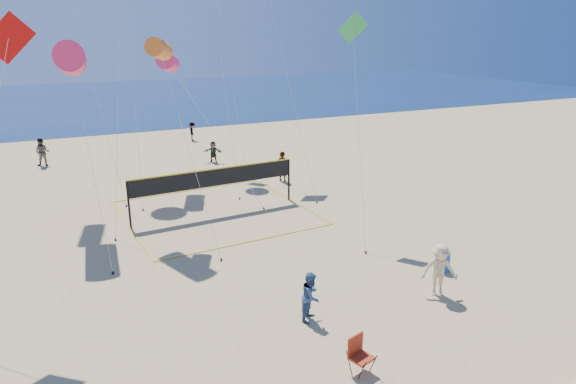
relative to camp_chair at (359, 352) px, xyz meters
name	(u,v)px	position (x,y,z in m)	size (l,w,h in m)	color
ocean	(95,100)	(-1.10, 61.61, -0.57)	(140.00, 50.00, 0.03)	#10234D
bystander_a	(311,296)	(0.06, 2.84, 0.21)	(0.77, 0.60, 1.59)	#2F4A76
bystander_b	(439,270)	(4.70, 2.38, 0.35)	(1.21, 0.69, 1.87)	beige
far_person_1	(213,152)	(3.20, 23.45, 0.14)	(1.34, 0.43, 1.45)	gray
far_person_2	(283,166)	(5.62, 17.28, 0.32)	(0.66, 0.43, 1.81)	gray
far_person_3	(42,152)	(-7.37, 27.20, 0.35)	(0.91, 0.71, 1.87)	gray
far_person_4	(192,131)	(3.81, 31.22, 0.15)	(0.95, 0.55, 1.48)	gray
camp_chair	(359,352)	(0.00, 0.00, 0.00)	(0.69, 0.80, 1.15)	maroon
trash_barrel	(443,260)	(6.14, 3.80, -0.18)	(0.54, 0.54, 0.81)	#1B51B2
volleyball_net	(215,183)	(0.28, 13.55, 0.96)	(9.12, 8.98, 2.28)	black
kite_0	(71,59)	(-5.50, 14.33, 6.92)	(1.48, 7.22, 8.32)	#F52C64
kite_2	(159,49)	(-2.12, 12.56, 7.32)	(1.72, 5.52, 8.43)	orange
kite_3	(5,57)	(-7.54, 7.50, 7.35)	(3.32, 2.14, 9.21)	#BC0808
kite_4	(354,45)	(5.44, 9.53, 7.48)	(1.81, 3.92, 9.43)	green
kite_9	(218,0)	(3.92, 23.40, 9.91)	(1.21, 4.89, 12.21)	orange
kite_10	(168,62)	(-0.30, 19.52, 6.42)	(3.87, 7.83, 7.67)	#F52C64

